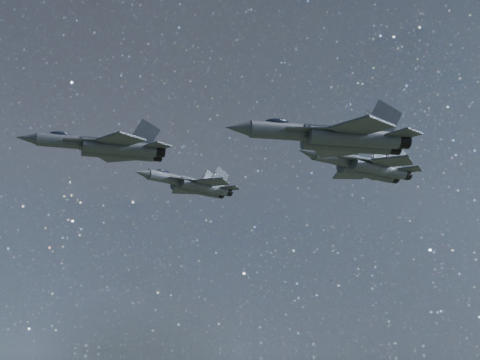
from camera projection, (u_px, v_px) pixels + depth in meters
jet_lead at (107, 147)px, 72.18m from camera, size 16.34×10.98×4.12m
jet_left at (192, 185)px, 90.57m from camera, size 16.00×11.17×4.03m
jet_right at (335, 137)px, 65.04m from camera, size 18.71×12.35×4.79m
jet_slot at (364, 166)px, 80.98m from camera, size 17.75×12.67×4.53m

